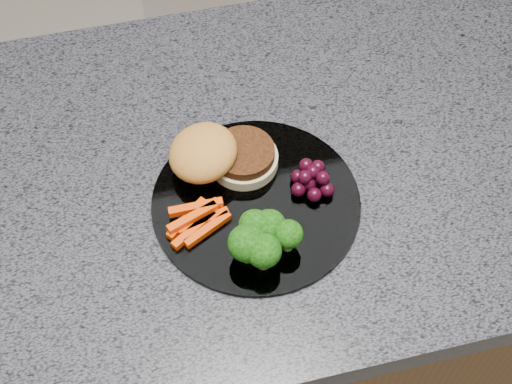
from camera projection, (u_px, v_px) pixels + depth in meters
island_cabinet at (222, 321)px, 1.31m from camera, size 1.20×0.60×0.86m
countertop at (209, 178)px, 0.93m from camera, size 1.20×0.60×0.04m
plate at (256, 202)px, 0.89m from camera, size 0.26×0.26×0.01m
burger at (218, 156)px, 0.90m from camera, size 0.14×0.10×0.05m
carrot_sticks at (196, 220)px, 0.86m from camera, size 0.08×0.07×0.02m
broccoli at (262, 238)px, 0.82m from camera, size 0.09×0.08×0.05m
grape_bunch at (312, 179)px, 0.88m from camera, size 0.05×0.05×0.03m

